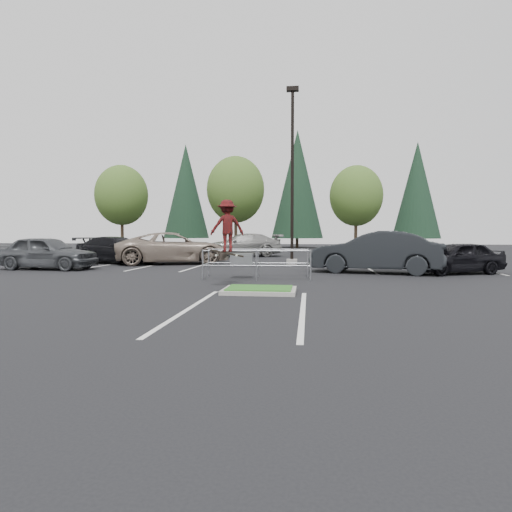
# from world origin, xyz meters

# --- Properties ---
(ground) EXTENTS (120.00, 120.00, 0.00)m
(ground) POSITION_xyz_m (0.00, 0.00, 0.00)
(ground) COLOR black
(ground) RESTS_ON ground
(grass_median) EXTENTS (2.20, 1.60, 0.16)m
(grass_median) POSITION_xyz_m (0.00, 0.00, 0.08)
(grass_median) COLOR gray
(grass_median) RESTS_ON ground
(stall_lines) EXTENTS (22.62, 17.60, 0.01)m
(stall_lines) POSITION_xyz_m (-1.35, 6.02, 0.00)
(stall_lines) COLOR silver
(stall_lines) RESTS_ON ground
(light_pole) EXTENTS (0.70, 0.60, 10.12)m
(light_pole) POSITION_xyz_m (0.50, 12.00, 4.56)
(light_pole) COLOR gray
(light_pole) RESTS_ON ground
(decid_a) EXTENTS (5.44, 5.44, 8.91)m
(decid_a) POSITION_xyz_m (-18.01, 30.03, 5.58)
(decid_a) COLOR #38281C
(decid_a) RESTS_ON ground
(decid_b) EXTENTS (5.89, 5.89, 9.64)m
(decid_b) POSITION_xyz_m (-6.01, 30.53, 6.04)
(decid_b) COLOR #38281C
(decid_b) RESTS_ON ground
(decid_c) EXTENTS (5.12, 5.12, 8.38)m
(decid_c) POSITION_xyz_m (5.99, 29.83, 5.25)
(decid_c) COLOR #38281C
(decid_c) RESTS_ON ground
(conif_a) EXTENTS (5.72, 5.72, 13.00)m
(conif_a) POSITION_xyz_m (-14.00, 40.00, 7.10)
(conif_a) COLOR #38281C
(conif_a) RESTS_ON ground
(conif_b) EXTENTS (6.38, 6.38, 14.50)m
(conif_b) POSITION_xyz_m (0.00, 40.50, 7.85)
(conif_b) COLOR #38281C
(conif_b) RESTS_ON ground
(conif_c) EXTENTS (5.50, 5.50, 12.50)m
(conif_c) POSITION_xyz_m (14.00, 39.50, 6.85)
(conif_c) COLOR #38281C
(conif_c) RESTS_ON ground
(cart_corral) EXTENTS (4.27, 1.81, 1.18)m
(cart_corral) POSITION_xyz_m (-1.03, 3.96, 0.74)
(cart_corral) COLOR gray
(cart_corral) RESTS_ON ground
(skateboarder) EXTENTS (1.26, 1.00, 1.89)m
(skateboarder) POSITION_xyz_m (-1.20, 1.00, 2.03)
(skateboarder) COLOR black
(skateboarder) RESTS_ON ground
(car_l_tan) EXTENTS (7.35, 5.23, 1.86)m
(car_l_tan) POSITION_xyz_m (-6.50, 11.50, 0.93)
(car_l_tan) COLOR gray
(car_l_tan) RESTS_ON ground
(car_l_black) EXTENTS (5.96, 3.96, 1.60)m
(car_l_black) POSITION_xyz_m (-10.00, 11.50, 0.80)
(car_l_black) COLOR black
(car_l_black) RESTS_ON ground
(car_l_grey) EXTENTS (5.02, 2.24, 1.68)m
(car_l_grey) POSITION_xyz_m (-11.50, 7.00, 0.84)
(car_l_grey) COLOR #43464A
(car_l_grey) RESTS_ON ground
(car_r_charc) EXTENTS (6.10, 3.35, 1.91)m
(car_r_charc) POSITION_xyz_m (4.50, 7.00, 0.95)
(car_r_charc) COLOR black
(car_r_charc) RESTS_ON ground
(car_r_black) EXTENTS (4.58, 3.19, 1.45)m
(car_r_black) POSITION_xyz_m (8.00, 7.00, 0.72)
(car_r_black) COLOR black
(car_r_black) RESTS_ON ground
(car_far_silver) EXTENTS (6.61, 4.21, 1.78)m
(car_far_silver) POSITION_xyz_m (-3.58, 19.83, 0.89)
(car_far_silver) COLOR gray
(car_far_silver) RESTS_ON ground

